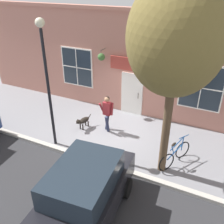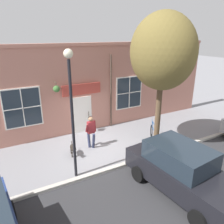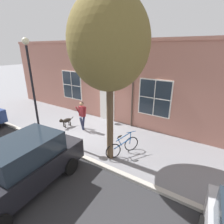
{
  "view_description": "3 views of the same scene",
  "coord_description": "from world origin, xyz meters",
  "px_view_note": "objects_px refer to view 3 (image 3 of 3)",
  "views": [
    {
      "loc": [
        8.27,
        4.09,
        6.06
      ],
      "look_at": [
        -0.19,
        -0.03,
        0.97
      ],
      "focal_mm": 40.0,
      "sensor_mm": 36.0,
      "label": 1
    },
    {
      "loc": [
        8.88,
        -4.0,
        5.39
      ],
      "look_at": [
        -0.96,
        1.34,
        1.37
      ],
      "focal_mm": 35.0,
      "sensor_mm": 36.0,
      "label": 2
    },
    {
      "loc": [
        6.62,
        6.31,
        4.48
      ],
      "look_at": [
        -1.33,
        1.02,
        0.97
      ],
      "focal_mm": 28.0,
      "sensor_mm": 36.0,
      "label": 3
    }
  ],
  "objects_px": {
    "pedestrian_walking": "(82,113)",
    "parked_car_mid_block": "(22,166)",
    "street_lamp": "(31,76)",
    "street_tree_by_curb": "(109,46)",
    "leaning_bicycle": "(123,146)",
    "dog_on_leash": "(66,121)"
  },
  "relations": [
    {
      "from": "street_tree_by_curb",
      "to": "street_lamp",
      "type": "height_order",
      "value": "street_tree_by_curb"
    },
    {
      "from": "leaning_bicycle",
      "to": "parked_car_mid_block",
      "type": "xyz_separation_m",
      "value": [
        3.56,
        -1.72,
        0.5
      ]
    },
    {
      "from": "pedestrian_walking",
      "to": "leaning_bicycle",
      "type": "distance_m",
      "value": 3.43
    },
    {
      "from": "dog_on_leash",
      "to": "leaning_bicycle",
      "type": "bearing_deg",
      "value": 82.07
    },
    {
      "from": "street_lamp",
      "to": "street_tree_by_curb",
      "type": "bearing_deg",
      "value": 94.74
    },
    {
      "from": "leaning_bicycle",
      "to": "street_lamp",
      "type": "height_order",
      "value": "street_lamp"
    },
    {
      "from": "parked_car_mid_block",
      "to": "pedestrian_walking",
      "type": "bearing_deg",
      "value": -161.26
    },
    {
      "from": "pedestrian_walking",
      "to": "parked_car_mid_block",
      "type": "xyz_separation_m",
      "value": [
        4.49,
        1.52,
        -0.12
      ]
    },
    {
      "from": "pedestrian_walking",
      "to": "street_tree_by_curb",
      "type": "height_order",
      "value": "street_tree_by_curb"
    },
    {
      "from": "street_lamp",
      "to": "pedestrian_walking",
      "type": "bearing_deg",
      "value": 141.39
    },
    {
      "from": "dog_on_leash",
      "to": "street_tree_by_curb",
      "type": "xyz_separation_m",
      "value": [
        1.15,
        3.96,
        4.17
      ]
    },
    {
      "from": "dog_on_leash",
      "to": "street_tree_by_curb",
      "type": "relative_size",
      "value": 0.16
    },
    {
      "from": "street_tree_by_curb",
      "to": "parked_car_mid_block",
      "type": "distance_m",
      "value": 4.95
    },
    {
      "from": "street_tree_by_curb",
      "to": "pedestrian_walking",
      "type": "bearing_deg",
      "value": -116.99
    },
    {
      "from": "pedestrian_walking",
      "to": "street_lamp",
      "type": "distance_m",
      "value": 3.23
    },
    {
      "from": "street_tree_by_curb",
      "to": "parked_car_mid_block",
      "type": "relative_size",
      "value": 1.43
    },
    {
      "from": "dog_on_leash",
      "to": "leaning_bicycle",
      "type": "xyz_separation_m",
      "value": [
        0.6,
        4.29,
        -0.01
      ]
    },
    {
      "from": "pedestrian_walking",
      "to": "parked_car_mid_block",
      "type": "relative_size",
      "value": 0.38
    },
    {
      "from": "leaning_bicycle",
      "to": "street_lamp",
      "type": "bearing_deg",
      "value": -79.01
    },
    {
      "from": "pedestrian_walking",
      "to": "street_lamp",
      "type": "height_order",
      "value": "street_lamp"
    },
    {
      "from": "leaning_bicycle",
      "to": "street_tree_by_curb",
      "type": "bearing_deg",
      "value": -31.09
    },
    {
      "from": "pedestrian_walking",
      "to": "parked_car_mid_block",
      "type": "height_order",
      "value": "parked_car_mid_block"
    }
  ]
}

